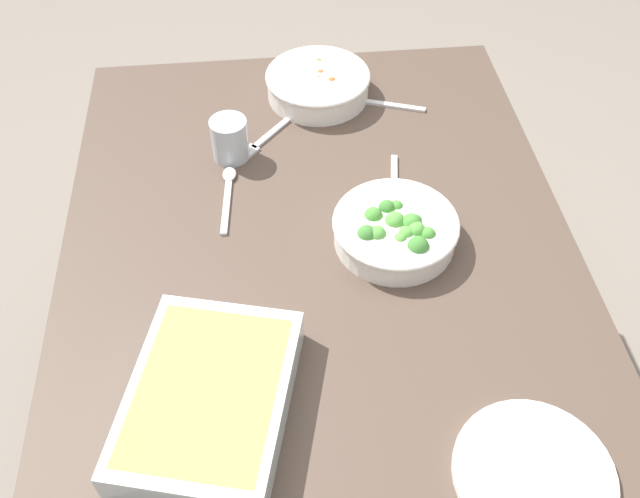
# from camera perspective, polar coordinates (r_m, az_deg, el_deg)

# --- Properties ---
(ground_plane) EXTENTS (6.00, 6.00, 0.00)m
(ground_plane) POSITION_cam_1_polar(r_m,az_deg,el_deg) (1.83, 0.00, -15.54)
(ground_plane) COLOR slate
(dining_table) EXTENTS (1.20, 0.90, 0.74)m
(dining_table) POSITION_cam_1_polar(r_m,az_deg,el_deg) (1.28, 0.00, -2.67)
(dining_table) COLOR #4C3D33
(dining_table) RESTS_ON ground_plane
(stew_bowl) EXTENTS (0.22, 0.22, 0.06)m
(stew_bowl) POSITION_cam_1_polar(r_m,az_deg,el_deg) (1.53, -0.17, 13.38)
(stew_bowl) COLOR white
(stew_bowl) RESTS_ON dining_table
(broccoli_bowl) EXTENTS (0.22, 0.22, 0.07)m
(broccoli_bowl) POSITION_cam_1_polar(r_m,az_deg,el_deg) (1.21, 6.19, 1.60)
(broccoli_bowl) COLOR white
(broccoli_bowl) RESTS_ON dining_table
(baking_dish) EXTENTS (0.35, 0.29, 0.06)m
(baking_dish) POSITION_cam_1_polar(r_m,az_deg,el_deg) (1.02, -9.06, -11.97)
(baking_dish) COLOR silver
(baking_dish) RESTS_ON dining_table
(drink_cup) EXTENTS (0.07, 0.07, 0.08)m
(drink_cup) POSITION_cam_1_polar(r_m,az_deg,el_deg) (1.38, -7.38, 8.78)
(drink_cup) COLOR #B2BCC6
(drink_cup) RESTS_ON dining_table
(side_plate) EXTENTS (0.22, 0.22, 0.01)m
(side_plate) POSITION_cam_1_polar(r_m,az_deg,el_deg) (1.03, 17.09, -17.19)
(side_plate) COLOR white
(side_plate) RESTS_ON dining_table
(spoon_by_stew) EXTENTS (0.08, 0.17, 0.01)m
(spoon_by_stew) POSITION_cam_1_polar(r_m,az_deg,el_deg) (1.52, 4.33, 11.90)
(spoon_by_stew) COLOR silver
(spoon_by_stew) RESTS_ON dining_table
(spoon_by_broccoli) EXTENTS (0.18, 0.05, 0.01)m
(spoon_by_broccoli) POSITION_cam_1_polar(r_m,az_deg,el_deg) (1.31, 6.08, 4.38)
(spoon_by_broccoli) COLOR silver
(spoon_by_broccoli) RESTS_ON dining_table
(spoon_spare) EXTENTS (0.18, 0.03, 0.01)m
(spoon_spare) POSITION_cam_1_polar(r_m,az_deg,el_deg) (1.32, -7.54, 4.83)
(spoon_spare) COLOR silver
(spoon_spare) RESTS_ON dining_table
(fork_on_table) EXTENTS (0.14, 0.13, 0.01)m
(fork_on_table) POSITION_cam_1_polar(r_m,az_deg,el_deg) (1.43, -4.53, 8.99)
(fork_on_table) COLOR silver
(fork_on_table) RESTS_ON dining_table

